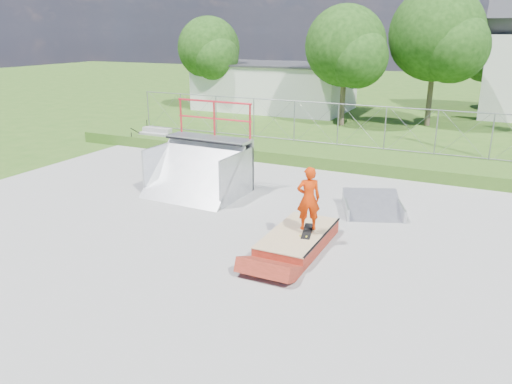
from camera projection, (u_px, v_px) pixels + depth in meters
ground at (215, 246)px, 12.72m from camera, size 120.00×120.00×0.00m
concrete_pad at (215, 245)px, 12.71m from camera, size 20.00×16.00×0.04m
grass_berm at (330, 156)px, 20.78m from camera, size 24.00×3.00×0.50m
grind_box at (298, 240)px, 12.58m from camera, size 1.33×2.73×0.40m
quarter_pipe at (195, 152)px, 16.16m from camera, size 3.05×2.61×2.98m
flat_bank_ramp at (373, 206)px, 14.84m from camera, size 2.17×2.24×0.51m
skateboard at (307, 232)px, 12.44m from camera, size 0.38×0.82×0.13m
skater at (308, 201)px, 12.19m from camera, size 0.70×0.62×1.60m
concrete_stairs at (152, 138)px, 23.56m from camera, size 1.50×1.60×0.80m
chain_link_fence at (338, 125)px, 21.28m from camera, size 20.00×0.06×1.80m
utility_building_flat at (275, 87)px, 34.41m from camera, size 10.00×6.00×3.00m
tree_left_near at (349, 49)px, 27.41m from camera, size 4.76×4.48×6.65m
tree_center at (441, 38)px, 27.04m from camera, size 5.44×5.12×7.60m
tree_left_far at (211, 51)px, 33.36m from camera, size 4.42×4.16×6.18m
tree_back_mid at (491, 55)px, 33.31m from camera, size 4.08×3.84×5.70m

